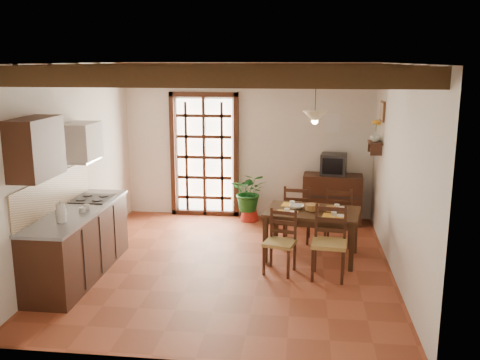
# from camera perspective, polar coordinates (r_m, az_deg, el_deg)

# --- Properties ---
(ground_plane) EXTENTS (5.00, 5.00, 0.00)m
(ground_plane) POSITION_cam_1_polar(r_m,az_deg,el_deg) (7.68, -1.11, -9.04)
(ground_plane) COLOR brown
(room_shell) EXTENTS (4.52, 5.02, 2.81)m
(room_shell) POSITION_cam_1_polar(r_m,az_deg,el_deg) (7.21, -1.17, 4.49)
(room_shell) COLOR silver
(room_shell) RESTS_ON ground_plane
(ceiling_beams) EXTENTS (4.50, 4.34, 0.20)m
(ceiling_beams) POSITION_cam_1_polar(r_m,az_deg,el_deg) (7.14, -1.20, 11.46)
(ceiling_beams) COLOR #301E0E
(ceiling_beams) RESTS_ON room_shell
(french_door) EXTENTS (1.26, 0.11, 2.32)m
(french_door) POSITION_cam_1_polar(r_m,az_deg,el_deg) (9.82, -3.82, 2.90)
(french_door) COLOR white
(french_door) RESTS_ON ground_plane
(kitchen_counter) EXTENTS (0.64, 2.25, 1.38)m
(kitchen_counter) POSITION_cam_1_polar(r_m,az_deg,el_deg) (7.49, -16.86, -6.33)
(kitchen_counter) COLOR #321A10
(kitchen_counter) RESTS_ON ground_plane
(upper_cabinet) EXTENTS (0.35, 0.80, 0.70)m
(upper_cabinet) POSITION_cam_1_polar(r_m,az_deg,el_deg) (6.60, -20.97, 3.19)
(upper_cabinet) COLOR #321A10
(upper_cabinet) RESTS_ON room_shell
(range_hood) EXTENTS (0.38, 0.60, 0.54)m
(range_hood) POSITION_cam_1_polar(r_m,az_deg,el_deg) (7.72, -16.49, 3.91)
(range_hood) COLOR white
(range_hood) RESTS_ON room_shell
(counter_items) EXTENTS (0.50, 1.43, 0.25)m
(counter_items) POSITION_cam_1_polar(r_m,az_deg,el_deg) (7.43, -16.82, -2.56)
(counter_items) COLOR black
(counter_items) RESTS_ON kitchen_counter
(dining_table) EXTENTS (1.44, 1.05, 0.72)m
(dining_table) POSITION_cam_1_polar(r_m,az_deg,el_deg) (7.82, 7.68, -3.88)
(dining_table) COLOR #331E10
(dining_table) RESTS_ON ground_plane
(chair_near_left) EXTENTS (0.48, 0.46, 0.86)m
(chair_near_left) POSITION_cam_1_polar(r_m,az_deg,el_deg) (7.36, 4.27, -7.83)
(chair_near_left) COLOR #A48745
(chair_near_left) RESTS_ON ground_plane
(chair_near_right) EXTENTS (0.49, 0.47, 0.97)m
(chair_near_right) POSITION_cam_1_polar(r_m,az_deg,el_deg) (7.25, 9.44, -7.99)
(chair_near_right) COLOR #A48745
(chair_near_right) RESTS_ON ground_plane
(chair_far_left) EXTENTS (0.46, 0.44, 0.93)m
(chair_far_left) POSITION_cam_1_polar(r_m,az_deg,el_deg) (8.61, 6.09, -4.62)
(chair_far_left) COLOR #A48745
(chair_far_left) RESTS_ON ground_plane
(chair_far_right) EXTENTS (0.50, 0.49, 0.94)m
(chair_far_right) POSITION_cam_1_polar(r_m,az_deg,el_deg) (8.53, 10.47, -4.91)
(chair_far_right) COLOR #A48745
(chair_far_right) RESTS_ON ground_plane
(table_setting) EXTENTS (0.96, 0.64, 0.09)m
(table_setting) POSITION_cam_1_polar(r_m,az_deg,el_deg) (7.80, 7.70, -3.26)
(table_setting) COLOR gold
(table_setting) RESTS_ON dining_table
(table_bowl) EXTENTS (0.24, 0.24, 0.05)m
(table_bowl) POSITION_cam_1_polar(r_m,az_deg,el_deg) (7.87, 6.05, -2.84)
(table_bowl) COLOR white
(table_bowl) RESTS_ON dining_table
(sideboard) EXTENTS (1.05, 0.52, 0.87)m
(sideboard) POSITION_cam_1_polar(r_m,az_deg,el_deg) (9.61, 9.80, -1.99)
(sideboard) COLOR #321A10
(sideboard) RESTS_ON ground_plane
(crt_tv) EXTENTS (0.48, 0.45, 0.37)m
(crt_tv) POSITION_cam_1_polar(r_m,az_deg,el_deg) (9.47, 9.95, 1.66)
(crt_tv) COLOR black
(crt_tv) RESTS_ON sideboard
(fuse_box) EXTENTS (0.25, 0.03, 0.32)m
(fuse_box) POSITION_cam_1_polar(r_m,az_deg,el_deg) (9.62, 9.84, 5.99)
(fuse_box) COLOR white
(fuse_box) RESTS_ON room_shell
(plant_pot) EXTENTS (0.34, 0.34, 0.21)m
(plant_pot) POSITION_cam_1_polar(r_m,az_deg,el_deg) (9.69, 1.02, -3.70)
(plant_pot) COLOR maroon
(plant_pot) RESTS_ON ground_plane
(potted_plant) EXTENTS (1.66, 1.43, 1.83)m
(potted_plant) POSITION_cam_1_polar(r_m,az_deg,el_deg) (9.57, 1.03, -1.05)
(potted_plant) COLOR #144C19
(potted_plant) RESTS_ON ground_plane
(wall_shelf) EXTENTS (0.20, 0.42, 0.20)m
(wall_shelf) POSITION_cam_1_polar(r_m,az_deg,el_deg) (8.84, 14.21, 3.64)
(wall_shelf) COLOR #321A10
(wall_shelf) RESTS_ON room_shell
(shelf_vase) EXTENTS (0.15, 0.15, 0.15)m
(shelf_vase) POSITION_cam_1_polar(r_m,az_deg,el_deg) (8.82, 14.26, 4.53)
(shelf_vase) COLOR #B2BFB2
(shelf_vase) RESTS_ON wall_shelf
(shelf_flowers) EXTENTS (0.14, 0.14, 0.36)m
(shelf_flowers) POSITION_cam_1_polar(r_m,az_deg,el_deg) (8.80, 14.34, 5.87)
(shelf_flowers) COLOR gold
(shelf_flowers) RESTS_ON shelf_vase
(framed_picture) EXTENTS (0.03, 0.32, 0.32)m
(framed_picture) POSITION_cam_1_polar(r_m,az_deg,el_deg) (8.79, 14.95, 7.09)
(framed_picture) COLOR brown
(framed_picture) RESTS_ON room_shell
(pendant_lamp) EXTENTS (0.36, 0.36, 0.84)m
(pendant_lamp) POSITION_cam_1_polar(r_m,az_deg,el_deg) (7.64, 8.00, 6.82)
(pendant_lamp) COLOR black
(pendant_lamp) RESTS_ON room_shell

